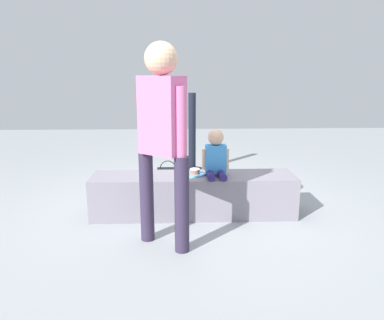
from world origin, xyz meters
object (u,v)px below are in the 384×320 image
handbag_black_leather (168,174)px  adult_standing (162,128)px  child_seated (216,156)px  gift_bag (217,171)px  cake_plate (195,173)px  party_cup_red (132,186)px  water_bottle_near_gift (190,185)px

handbag_black_leather → adult_standing: bearing=-89.3°
child_seated → adult_standing: 0.92m
child_seated → handbag_black_leather: 1.48m
gift_bag → handbag_black_leather: 0.68m
cake_plate → handbag_black_leather: (-0.32, 1.21, -0.35)m
cake_plate → party_cup_red: bearing=131.8°
gift_bag → party_cup_red: 1.19m
cake_plate → adult_standing: bearing=-112.6°
party_cup_red → child_seated: bearing=-43.1°
cake_plate → gift_bag: size_ratio=0.70×
child_seated → party_cup_red: child_seated is taller
water_bottle_near_gift → child_seated: bearing=-71.9°
water_bottle_near_gift → handbag_black_leather: size_ratio=0.75×
adult_standing → water_bottle_near_gift: 1.71m
adult_standing → cake_plate: bearing=67.4°
party_cup_red → adult_standing: bearing=-73.3°
party_cup_red → handbag_black_leather: bearing=37.4°
child_seated → cake_plate: bearing=165.6°
adult_standing → handbag_black_leather: adult_standing is taller
child_seated → adult_standing: adult_standing is taller
adult_standing → water_bottle_near_gift: adult_standing is taller
adult_standing → water_bottle_near_gift: size_ratio=7.70×
handbag_black_leather → cake_plate: bearing=-75.2°
cake_plate → water_bottle_near_gift: bearing=92.9°
child_seated → handbag_black_leather: child_seated is taller
adult_standing → party_cup_red: (-0.47, 1.58, -0.98)m
adult_standing → cake_plate: (0.30, 0.72, -0.58)m
adult_standing → gift_bag: adult_standing is taller
cake_plate → handbag_black_leather: 1.30m
gift_bag → handbag_black_leather: gift_bag is taller
adult_standing → party_cup_red: 1.92m
adult_standing → cake_plate: size_ratio=7.62×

